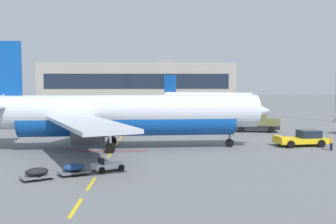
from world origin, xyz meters
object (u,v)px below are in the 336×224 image
pushback_tug (302,138)px  fuel_service_truck (255,121)px  airliner_mid_left (207,99)px  ground_crew_worker (331,142)px  baggage_train (74,169)px  airliner_foreground (123,115)px

pushback_tug → fuel_service_truck: bearing=99.0°
airliner_mid_left → ground_crew_worker: 68.88m
pushback_tug → fuel_service_truck: 14.79m
pushback_tug → baggage_train: bearing=-148.0°
airliner_foreground → fuel_service_truck: size_ratio=4.75×
pushback_tug → airliner_foreground: bearing=-175.8°
fuel_service_truck → baggage_train: (-22.06, -29.80, -1.12)m
pushback_tug → airliner_mid_left: bearing=93.2°
pushback_tug → ground_crew_worker: 4.00m
pushback_tug → fuel_service_truck: size_ratio=0.87×
pushback_tug → baggage_train: size_ratio=0.79×
airliner_foreground → fuel_service_truck: 25.08m
fuel_service_truck → baggage_train: bearing=-126.5°
airliner_foreground → fuel_service_truck: bearing=40.3°
ground_crew_worker → pushback_tug: bearing=121.5°
airliner_mid_left → fuel_service_truck: bearing=-88.5°
fuel_service_truck → ground_crew_worker: fuel_service_truck is taller
airliner_mid_left → baggage_train: size_ratio=3.35×
airliner_foreground → airliner_mid_left: (17.71, 66.76, -0.78)m
baggage_train → airliner_mid_left: bearing=75.6°
pushback_tug → airliner_mid_left: airliner_mid_left is taller
fuel_service_truck → pushback_tug: bearing=-81.0°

